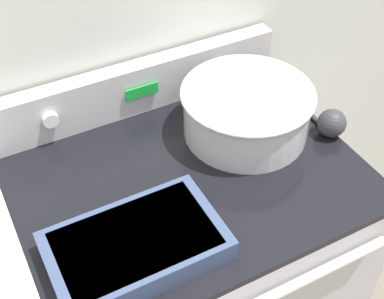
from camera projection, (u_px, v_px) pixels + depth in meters
name	position (u px, v px, depth m)	size (l,w,h in m)	color
stove_range	(189.00, 285.00, 1.60)	(0.82, 0.66, 0.94)	#BCBCC1
control_panel	(137.00, 87.00, 1.42)	(0.82, 0.07, 0.14)	#BCBCC1
mixing_bowl	(247.00, 109.00, 1.34)	(0.34, 0.34, 0.13)	silver
casserole_dish	(136.00, 245.00, 1.09)	(0.36, 0.22, 0.05)	#38476B
ladle	(328.00, 121.00, 1.37)	(0.07, 0.31, 0.07)	#333338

